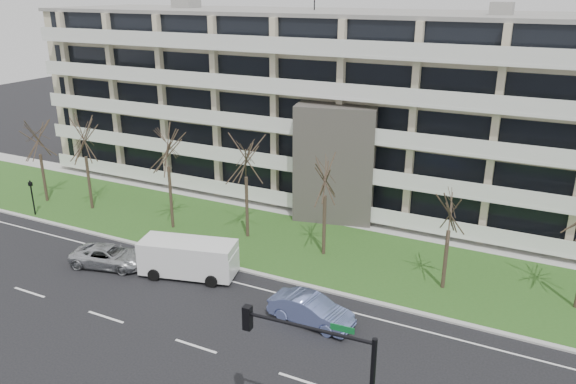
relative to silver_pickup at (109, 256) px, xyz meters
The scene contains 17 objects.
ground 11.18m from the silver_pickup, 25.17° to the right, with size 160.00×160.00×0.00m, color black.
grass_verge 13.06m from the silver_pickup, 39.27° to the left, with size 90.00×10.00×0.06m, color #27521B.
curb 10.63m from the silver_pickup, 17.87° to the left, with size 90.00×0.35×0.12m, color #B2B2AD.
sidewalk 17.08m from the silver_pickup, 53.72° to the left, with size 90.00×2.00×0.08m, color #B2B2AD.
lane_edge_line 10.27m from the silver_pickup, ahead, with size 90.00×0.12×0.01m, color white.
apartment_building 23.94m from the silver_pickup, 63.88° to the left, with size 60.50×15.10×18.75m.
silver_pickup is the anchor object (origin of this frame).
blue_sedan 14.44m from the silver_pickup, ahead, with size 1.64×4.71×1.55m, color #7B8DD6.
white_van 5.65m from the silver_pickup, 13.25° to the left, with size 6.32×3.59×2.31m.
traffic_signal 20.76m from the silver_pickup, 24.24° to the right, with size 5.24×0.62×6.07m.
pedestrian_signal 12.24m from the silver_pickup, 161.10° to the left, with size 0.27×0.22×2.93m.
tree_0 15.56m from the silver_pickup, 153.39° to the left, with size 3.70×3.70×7.41m.
tree_1 12.28m from the silver_pickup, 140.37° to the left, with size 3.97×3.97×7.95m.
tree_2 9.10m from the silver_pickup, 91.18° to the left, with size 4.30×4.30×8.61m.
tree_3 11.31m from the silver_pickup, 54.07° to the left, with size 4.09×4.09×8.18m.
tree_4 15.06m from the silver_pickup, 33.14° to the left, with size 3.80×3.80×7.60m.
tree_5 21.63m from the silver_pickup, 18.57° to the left, with size 3.38×3.38×6.76m.
Camera 1 is at (14.86, -19.40, 17.10)m, focal length 35.00 mm.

